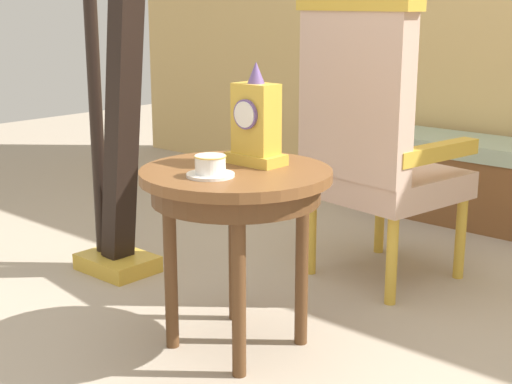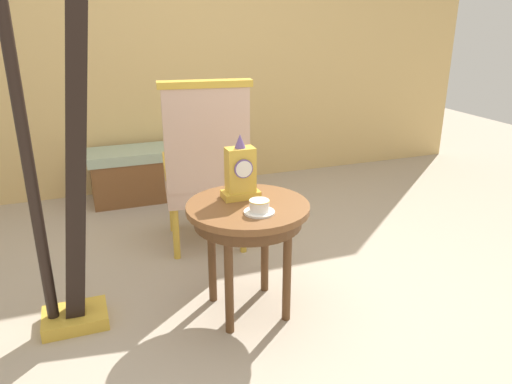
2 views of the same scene
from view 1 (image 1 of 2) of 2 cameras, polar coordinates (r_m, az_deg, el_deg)
ground_plane at (r=2.55m, az=-1.16°, el=-12.20°), size 10.00×10.00×0.00m
side_table at (r=2.43m, az=-1.53°, el=-0.12°), size 0.62×0.62×0.61m
teacup_left at (r=2.31m, az=-3.49°, el=1.92°), size 0.15×0.15×0.07m
mantel_clock at (r=2.46m, az=-0.02°, el=5.21°), size 0.19×0.11×0.34m
armchair at (r=3.04m, az=8.84°, el=3.82°), size 0.61×0.60×1.14m
harp at (r=3.13m, az=-10.66°, el=7.15°), size 0.40×0.24×1.87m
window_bench at (r=4.13m, az=15.17°, el=1.02°), size 1.11×0.40×0.44m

